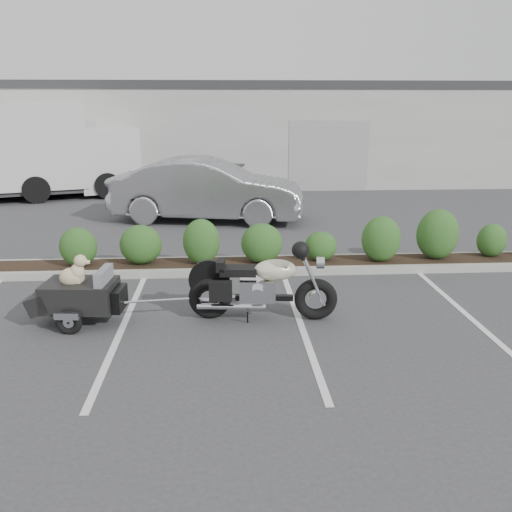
{
  "coord_description": "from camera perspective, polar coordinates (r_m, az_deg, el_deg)",
  "views": [
    {
      "loc": [
        0.06,
        -8.27,
        3.29
      ],
      "look_at": [
        0.59,
        0.55,
        0.75
      ],
      "focal_mm": 38.0,
      "sensor_mm": 36.0,
      "label": 1
    }
  ],
  "objects": [
    {
      "name": "building",
      "position": [
        25.3,
        -3.67,
        13.07
      ],
      "size": [
        26.0,
        10.0,
        4.0
      ],
      "primitive_type": "cube",
      "color": "#9EA099",
      "rests_on": "ground"
    },
    {
      "name": "sedan",
      "position": [
        15.39,
        -5.11,
        6.95
      ],
      "size": [
        5.57,
        2.76,
        1.76
      ],
      "primitive_type": "imported",
      "rotation": [
        0.0,
        0.0,
        1.39
      ],
      "color": "#9D9DA4",
      "rests_on": "ground"
    },
    {
      "name": "ground",
      "position": [
        8.9,
        -3.59,
        -5.69
      ],
      "size": [
        90.0,
        90.0,
        0.0
      ],
      "primitive_type": "plane",
      "color": "#38383A",
      "rests_on": "ground"
    },
    {
      "name": "pet_trailer",
      "position": [
        8.65,
        -18.1,
        -3.83
      ],
      "size": [
        1.86,
        1.05,
        1.1
      ],
      "rotation": [
        0.0,
        0.0,
        -0.09
      ],
      "color": "black",
      "rests_on": "ground"
    },
    {
      "name": "dumpster",
      "position": [
        16.71,
        -5.48,
        7.11
      ],
      "size": [
        2.51,
        2.08,
        1.42
      ],
      "rotation": [
        0.0,
        0.0,
        -0.32
      ],
      "color": "navy",
      "rests_on": "ground"
    },
    {
      "name": "motorcycle",
      "position": [
        8.34,
        0.66,
        -3.26
      ],
      "size": [
        2.32,
        0.8,
        1.33
      ],
      "rotation": [
        0.0,
        0.0,
        -0.09
      ],
      "color": "black",
      "rests_on": "ground"
    },
    {
      "name": "delivery_truck",
      "position": [
        20.48,
        -21.97,
        9.99
      ],
      "size": [
        7.35,
        4.26,
        3.21
      ],
      "rotation": [
        0.0,
        0.0,
        0.31
      ],
      "color": "silver",
      "rests_on": "ground"
    },
    {
      "name": "planter_kerb",
      "position": [
        10.99,
        1.63,
        -0.98
      ],
      "size": [
        12.0,
        1.0,
        0.15
      ],
      "primitive_type": "cube",
      "color": "#9E9E93",
      "rests_on": "ground"
    }
  ]
}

